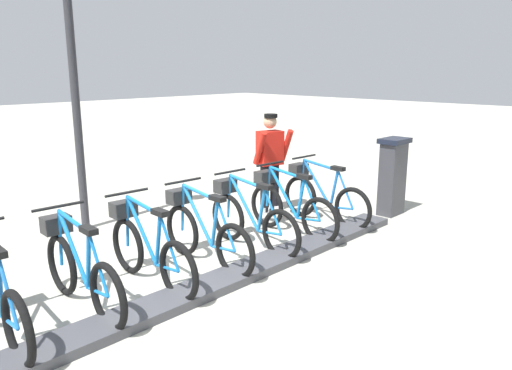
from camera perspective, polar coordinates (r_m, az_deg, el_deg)
The scene contains 11 objects.
ground_plane at distance 5.81m, azimuth -3.52°, elevation -11.17°, with size 60.00×60.00×0.00m, color #B9B7A7.
dock_rail_base at distance 5.79m, azimuth -3.52°, elevation -10.72°, with size 0.44×6.48×0.10m, color #47474C.
payment_kiosk at distance 8.53m, azimuth 15.30°, elevation 1.08°, with size 0.36×0.52×1.28m.
bike_docked_0 at distance 7.93m, azimuth 7.53°, elevation -1.22°, with size 1.72×0.54×1.02m.
bike_docked_1 at distance 7.32m, azimuth 3.72°, elevation -2.38°, with size 1.72×0.54×1.02m.
bike_docked_2 at distance 6.74m, azimuth -0.76°, elevation -3.73°, with size 1.72×0.54×1.02m.
bike_docked_3 at distance 6.22m, azimuth -6.06°, elevation -5.29°, with size 1.72×0.54×1.02m.
bike_docked_4 at distance 5.77m, azimuth -12.28°, elevation -7.06°, with size 1.72×0.54×1.02m.
bike_docked_5 at distance 5.40m, azimuth -19.53°, elevation -8.99°, with size 1.72×0.54×1.02m.
worker_near_rack at distance 8.31m, azimuth 1.63°, elevation 2.94°, with size 0.56×0.68×1.66m.
lamp_post at distance 7.73m, azimuth -20.39°, elevation 15.11°, with size 0.32×0.32×4.24m.
Camera 1 is at (-3.92, 3.55, 2.41)m, focal length 35.05 mm.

